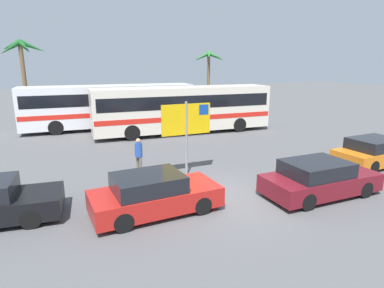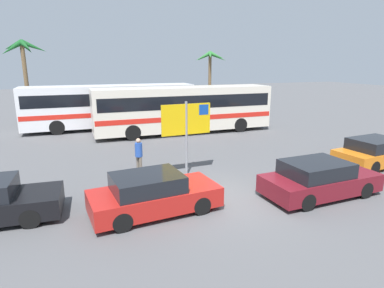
{
  "view_description": "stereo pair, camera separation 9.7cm",
  "coord_description": "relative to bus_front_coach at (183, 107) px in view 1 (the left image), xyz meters",
  "views": [
    {
      "loc": [
        -4.98,
        -9.64,
        4.73
      ],
      "look_at": [
        -0.15,
        3.18,
        1.3
      ],
      "focal_mm": 30.15,
      "sensor_mm": 36.0,
      "label": 1
    },
    {
      "loc": [
        -4.89,
        -9.68,
        4.73
      ],
      "look_at": [
        -0.15,
        3.18,
        1.3
      ],
      "focal_mm": 30.15,
      "sensor_mm": 36.0,
      "label": 2
    }
  ],
  "objects": [
    {
      "name": "palm_tree_inland",
      "position": [
        -10.51,
        7.96,
        3.45
      ],
      "size": [
        3.41,
        3.56,
        6.54
      ],
      "color": "brown",
      "rests_on": "ground"
    },
    {
      "name": "car_orange",
      "position": [
        6.14,
        -10.25,
        -1.15
      ],
      "size": [
        4.4,
        2.18,
        1.32
      ],
      "rotation": [
        0.0,
        0.0,
        0.09
      ],
      "color": "orange",
      "rests_on": "ground"
    },
    {
      "name": "ferry_sign",
      "position": [
        -2.73,
        -8.38,
        0.54
      ],
      "size": [
        2.2,
        0.18,
        3.2
      ],
      "rotation": [
        0.0,
        0.0,
        0.06
      ],
      "color": "gray",
      "rests_on": "ground"
    },
    {
      "name": "car_maroon",
      "position": [
        1.0,
        -12.23,
        -1.15
      ],
      "size": [
        4.39,
        2.05,
        1.32
      ],
      "rotation": [
        0.0,
        0.0,
        0.05
      ],
      "color": "maroon",
      "rests_on": "ground"
    },
    {
      "name": "ground",
      "position": [
        -2.29,
        -11.34,
        -1.78
      ],
      "size": [
        120.0,
        120.0,
        0.0
      ],
      "primitive_type": "plane",
      "color": "#565659"
    },
    {
      "name": "bus_front_coach",
      "position": [
        0.0,
        0.0,
        0.0
      ],
      "size": [
        12.29,
        2.49,
        3.17
      ],
      "color": "silver",
      "rests_on": "ground"
    },
    {
      "name": "pedestrian_crossing_lot",
      "position": [
        -4.67,
        -7.48,
        -0.86
      ],
      "size": [
        0.32,
        0.32,
        1.59
      ],
      "rotation": [
        0.0,
        0.0,
        3.64
      ],
      "color": "#706656",
      "rests_on": "ground"
    },
    {
      "name": "car_red",
      "position": [
        -5.01,
        -11.49,
        -1.15
      ],
      "size": [
        4.29,
        2.18,
        1.32
      ],
      "rotation": [
        0.0,
        0.0,
        0.1
      ],
      "color": "red",
      "rests_on": "ground"
    },
    {
      "name": "palm_tree_seaside",
      "position": [
        6.38,
        10.34,
        3.09
      ],
      "size": [
        3.52,
        3.51,
        5.97
      ],
      "color": "brown",
      "rests_on": "ground"
    },
    {
      "name": "bus_rear_coach",
      "position": [
        -4.54,
        3.47,
        0.0
      ],
      "size": [
        12.29,
        2.49,
        3.17
      ],
      "color": "white",
      "rests_on": "ground"
    }
  ]
}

